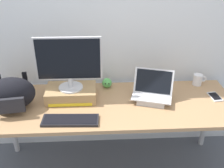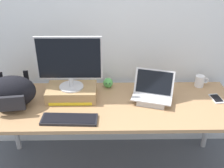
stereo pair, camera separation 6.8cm
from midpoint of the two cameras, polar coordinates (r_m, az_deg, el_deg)
name	(u,v)px [view 1 (the left image)]	position (r m, az deg, el deg)	size (l,w,h in m)	color
ground_plane	(112,168)	(2.69, -0.76, -17.12)	(20.00, 20.00, 0.00)	#515660
back_wall	(109,18)	(2.40, -1.41, 13.61)	(7.00, 0.10, 2.60)	silver
desk	(112,110)	(2.26, -0.86, -5.47)	(2.02, 0.70, 0.72)	#A87F56
toner_box_yellow	(71,93)	(2.29, -9.33, -1.91)	(0.41, 0.26, 0.10)	#A88456
desktop_monitor	(69,63)	(2.16, -9.91, 4.41)	(0.52, 0.20, 0.44)	silver
open_laptop	(152,95)	(2.26, 7.50, -2.27)	(0.36, 0.30, 0.25)	#ADADB2
external_keyboard	(70,120)	(2.04, -9.64, -7.47)	(0.42, 0.16, 0.02)	black
messenger_backpack	(11,94)	(2.25, -21.12, -1.94)	(0.39, 0.31, 0.26)	black
coffee_mug	(198,80)	(2.58, 16.74, 0.89)	(0.12, 0.08, 0.10)	silver
cell_phone	(215,97)	(2.45, 19.94, -2.50)	(0.09, 0.15, 0.01)	silver
plush_toy	(107,83)	(2.43, -1.86, 0.23)	(0.09, 0.09, 0.09)	#56B256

